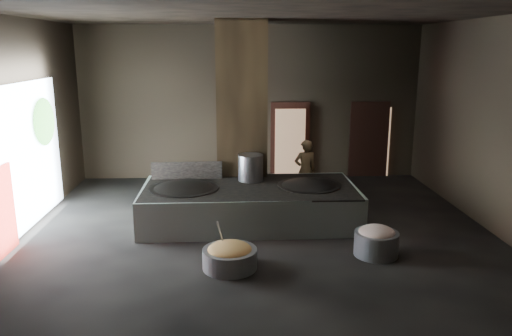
{
  "coord_description": "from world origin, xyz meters",
  "views": [
    {
      "loc": [
        -0.5,
        -10.29,
        3.87
      ],
      "look_at": [
        -0.01,
        0.48,
        1.25
      ],
      "focal_mm": 35.0,
      "sensor_mm": 36.0,
      "label": 1
    }
  ],
  "objects_px": {
    "hearth_platform": "(249,204)",
    "wok_left": "(184,192)",
    "wok_right": "(309,189)",
    "cook": "(305,170)",
    "stock_pot": "(251,168)",
    "meat_basin": "(376,244)",
    "veg_basin": "(230,259)"
  },
  "relations": [
    {
      "from": "wok_left",
      "to": "cook",
      "type": "xyz_separation_m",
      "value": [
        2.94,
        1.64,
        0.05
      ]
    },
    {
      "from": "stock_pot",
      "to": "meat_basin",
      "type": "xyz_separation_m",
      "value": [
        2.3,
        -2.52,
        -0.9
      ]
    },
    {
      "from": "stock_pot",
      "to": "wok_left",
      "type": "bearing_deg",
      "value": -158.2
    },
    {
      "from": "hearth_platform",
      "to": "veg_basin",
      "type": "height_order",
      "value": "hearth_platform"
    },
    {
      "from": "stock_pot",
      "to": "meat_basin",
      "type": "relative_size",
      "value": 0.74
    },
    {
      "from": "hearth_platform",
      "to": "wok_left",
      "type": "bearing_deg",
      "value": -179.0
    },
    {
      "from": "stock_pot",
      "to": "meat_basin",
      "type": "bearing_deg",
      "value": -47.6
    },
    {
      "from": "hearth_platform",
      "to": "stock_pot",
      "type": "xyz_separation_m",
      "value": [
        0.05,
        0.55,
        0.71
      ]
    },
    {
      "from": "hearth_platform",
      "to": "meat_basin",
      "type": "height_order",
      "value": "hearth_platform"
    },
    {
      "from": "wok_right",
      "to": "cook",
      "type": "bearing_deg",
      "value": 84.94
    },
    {
      "from": "wok_left",
      "to": "meat_basin",
      "type": "height_order",
      "value": "wok_left"
    },
    {
      "from": "wok_left",
      "to": "stock_pot",
      "type": "relative_size",
      "value": 2.42
    },
    {
      "from": "wok_left",
      "to": "cook",
      "type": "distance_m",
      "value": 3.36
    },
    {
      "from": "stock_pot",
      "to": "cook",
      "type": "xyz_separation_m",
      "value": [
        1.44,
        1.04,
        -0.33
      ]
    },
    {
      "from": "hearth_platform",
      "to": "stock_pot",
      "type": "relative_size",
      "value": 7.67
    },
    {
      "from": "hearth_platform",
      "to": "cook",
      "type": "xyz_separation_m",
      "value": [
        1.49,
        1.59,
        0.38
      ]
    },
    {
      "from": "meat_basin",
      "to": "wok_right",
      "type": "bearing_deg",
      "value": 116.37
    },
    {
      "from": "hearth_platform",
      "to": "wok_right",
      "type": "bearing_deg",
      "value": 1.15
    },
    {
      "from": "wok_left",
      "to": "veg_basin",
      "type": "relative_size",
      "value": 1.54
    },
    {
      "from": "wok_right",
      "to": "meat_basin",
      "type": "bearing_deg",
      "value": -63.63
    },
    {
      "from": "hearth_platform",
      "to": "wok_right",
      "type": "distance_m",
      "value": 1.39
    },
    {
      "from": "stock_pot",
      "to": "hearth_platform",
      "type": "bearing_deg",
      "value": -95.19
    },
    {
      "from": "wok_right",
      "to": "wok_left",
      "type": "bearing_deg",
      "value": -177.95
    },
    {
      "from": "wok_left",
      "to": "cook",
      "type": "height_order",
      "value": "cook"
    },
    {
      "from": "wok_right",
      "to": "cook",
      "type": "distance_m",
      "value": 1.54
    },
    {
      "from": "wok_right",
      "to": "meat_basin",
      "type": "distance_m",
      "value": 2.32
    },
    {
      "from": "stock_pot",
      "to": "veg_basin",
      "type": "height_order",
      "value": "stock_pot"
    },
    {
      "from": "wok_left",
      "to": "cook",
      "type": "relative_size",
      "value": 0.94
    },
    {
      "from": "hearth_platform",
      "to": "meat_basin",
      "type": "bearing_deg",
      "value": -40.94
    },
    {
      "from": "cook",
      "to": "meat_basin",
      "type": "bearing_deg",
      "value": 94.07
    },
    {
      "from": "hearth_platform",
      "to": "cook",
      "type": "relative_size",
      "value": 3.0
    },
    {
      "from": "cook",
      "to": "veg_basin",
      "type": "xyz_separation_m",
      "value": [
        -1.92,
        -4.01,
        -0.62
      ]
    }
  ]
}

